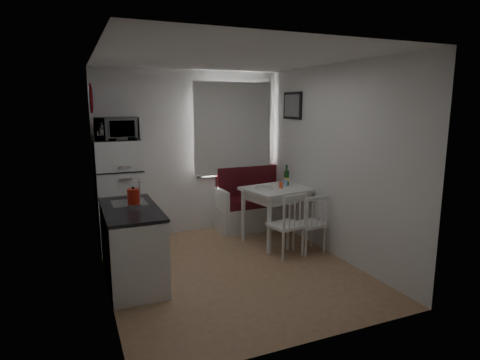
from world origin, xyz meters
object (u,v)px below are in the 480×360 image
(chair_left, at_px, (289,218))
(fridge, at_px, (120,195))
(microwave, at_px, (116,129))
(dining_table, at_px, (282,193))
(bench, at_px, (258,207))
(kitchen_counter, at_px, (132,244))
(kettle, at_px, (133,197))
(chair_right, at_px, (313,218))
(wine_bottle, at_px, (287,175))

(chair_left, height_order, fridge, fridge)
(chair_left, height_order, microwave, microwave)
(microwave, bearing_deg, fridge, 90.00)
(dining_table, bearing_deg, chair_left, -121.03)
(bench, bearing_deg, microwave, -175.90)
(kitchen_counter, relative_size, kettle, 5.90)
(kitchen_counter, xyz_separation_m, microwave, (0.02, 1.19, 1.28))
(kitchen_counter, relative_size, microwave, 2.30)
(kitchen_counter, relative_size, chair_right, 2.95)
(chair_right, height_order, fridge, fridge)
(chair_left, xyz_separation_m, microwave, (-2.05, 1.27, 1.18))
(chair_right, distance_m, microwave, 3.00)
(microwave, bearing_deg, chair_left, -31.77)
(kettle, bearing_deg, kitchen_counter, -132.28)
(kitchen_counter, relative_size, bench, 0.91)
(kitchen_counter, bearing_deg, chair_right, -1.67)
(kitchen_counter, relative_size, chair_left, 2.75)
(chair_left, distance_m, fridge, 2.45)
(bench, xyz_separation_m, wine_bottle, (0.15, -0.67, 0.66))
(chair_left, distance_m, chair_right, 0.38)
(chair_left, bearing_deg, bench, 71.70)
(dining_table, bearing_deg, bench, 81.39)
(dining_table, bearing_deg, chair_right, -89.44)
(dining_table, distance_m, wine_bottle, 0.30)
(dining_table, xyz_separation_m, microwave, (-2.30, 0.61, 0.99))
(chair_right, height_order, wine_bottle, wine_bottle)
(dining_table, distance_m, kettle, 2.35)
(dining_table, xyz_separation_m, kettle, (-2.27, -0.53, 0.27))
(kitchen_counter, xyz_separation_m, dining_table, (2.32, 0.58, 0.29))
(bench, bearing_deg, fridge, -177.15)
(chair_right, distance_m, wine_bottle, 0.90)
(fridge, distance_m, kettle, 1.21)
(bench, relative_size, dining_table, 1.17)
(bench, xyz_separation_m, chair_left, (-0.23, -1.44, 0.21))
(chair_left, xyz_separation_m, kettle, (-2.02, 0.13, 0.46))
(kitchen_counter, height_order, chair_right, kitchen_counter)
(chair_left, height_order, chair_right, chair_left)
(bench, height_order, fridge, fridge)
(bench, distance_m, chair_right, 1.45)
(dining_table, bearing_deg, fridge, 153.67)
(dining_table, bearing_deg, microwave, 154.83)
(kitchen_counter, height_order, chair_left, kitchen_counter)
(chair_left, relative_size, wine_bottle, 1.50)
(chair_left, bearing_deg, fridge, 137.91)
(bench, bearing_deg, kettle, -149.92)
(kitchen_counter, distance_m, bench, 2.67)
(fridge, height_order, wine_bottle, fridge)
(bench, bearing_deg, dining_table, -88.26)
(dining_table, height_order, fridge, fridge)
(kitchen_counter, xyz_separation_m, bench, (2.30, 1.36, -0.11))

